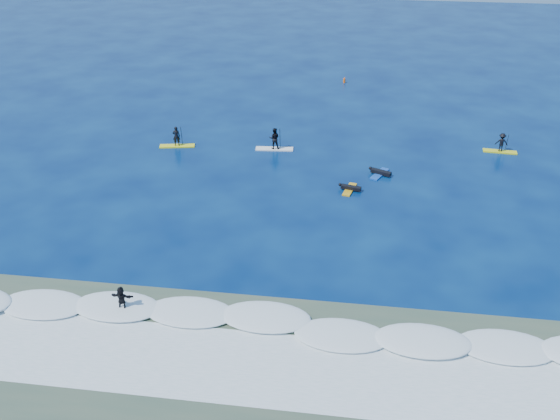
# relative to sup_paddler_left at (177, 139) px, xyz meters

# --- Properties ---
(ground) EXTENTS (160.00, 160.00, 0.00)m
(ground) POSITION_rel_sup_paddler_left_xyz_m (9.92, -12.02, -0.64)
(ground) COLOR #031545
(ground) RESTS_ON ground
(shallow_water) EXTENTS (90.00, 13.00, 0.01)m
(shallow_water) POSITION_rel_sup_paddler_left_xyz_m (9.92, -26.02, -0.64)
(shallow_water) COLOR #3B503F
(shallow_water) RESTS_ON ground
(breaking_wave) EXTENTS (40.00, 6.00, 0.30)m
(breaking_wave) POSITION_rel_sup_paddler_left_xyz_m (9.92, -22.02, -0.64)
(breaking_wave) COLOR white
(breaking_wave) RESTS_ON ground
(whitewater) EXTENTS (34.00, 5.00, 0.02)m
(whitewater) POSITION_rel_sup_paddler_left_xyz_m (9.92, -25.02, -0.64)
(whitewater) COLOR silver
(whitewater) RESTS_ON ground
(sup_paddler_left) EXTENTS (3.01, 1.29, 2.05)m
(sup_paddler_left) POSITION_rel_sup_paddler_left_xyz_m (0.00, 0.00, 0.00)
(sup_paddler_left) COLOR yellow
(sup_paddler_left) RESTS_ON ground
(sup_paddler_center) EXTENTS (3.17, 1.04, 2.18)m
(sup_paddler_center) POSITION_rel_sup_paddler_left_xyz_m (8.20, 0.50, 0.17)
(sup_paddler_center) COLOR white
(sup_paddler_center) RESTS_ON ground
(sup_paddler_right) EXTENTS (2.74, 0.89, 1.89)m
(sup_paddler_right) POSITION_rel_sup_paddler_left_xyz_m (26.71, 2.50, 0.10)
(sup_paddler_right) COLOR yellow
(sup_paddler_right) RESTS_ON ground
(prone_paddler_near) EXTENTS (1.69, 2.20, 0.44)m
(prone_paddler_near) POSITION_rel_sup_paddler_left_xyz_m (14.70, -6.07, -0.49)
(prone_paddler_near) COLOR gold
(prone_paddler_near) RESTS_ON ground
(prone_paddler_far) EXTENTS (1.76, 2.35, 0.48)m
(prone_paddler_far) POSITION_rel_sup_paddler_left_xyz_m (16.87, -3.16, -0.48)
(prone_paddler_far) COLOR #1647AA
(prone_paddler_far) RESTS_ON ground
(wave_surfer) EXTENTS (2.00, 0.61, 1.43)m
(wave_surfer) POSITION_rel_sup_paddler_left_xyz_m (3.35, -21.86, 0.17)
(wave_surfer) COLOR white
(wave_surfer) RESTS_ON breaking_wave
(marker_buoy) EXTENTS (0.27, 0.27, 0.66)m
(marker_buoy) POSITION_rel_sup_paddler_left_xyz_m (13.11, 19.39, -0.35)
(marker_buoy) COLOR #E85A14
(marker_buoy) RESTS_ON ground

